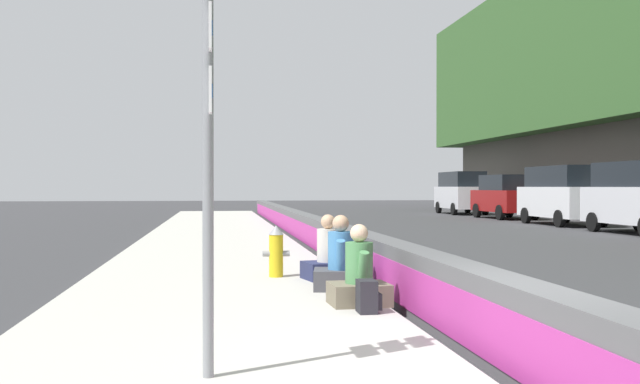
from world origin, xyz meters
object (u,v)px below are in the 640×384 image
route_sign_post (209,118)px  parked_car_midline (563,194)px  fire_hydrant (276,251)px  seated_person_foreground (359,280)px  parked_car_farther (461,192)px  seated_person_middle (341,266)px  seated_person_rear (328,259)px  backpack (368,297)px  parked_car_far (505,196)px

route_sign_post → parked_car_midline: bearing=-32.2°
route_sign_post → fire_hydrant: (6.42, -1.07, -1.65)m
seated_person_foreground → parked_car_farther: bearing=-21.2°
seated_person_middle → seated_person_rear: bearing=0.2°
backpack → parked_car_midline: size_ratio=0.08×
seated_person_rear → backpack: 3.25m
backpack → parked_car_farther: bearing=-20.9°
backpack → seated_person_foreground: bearing=-1.1°
parked_car_far → seated_person_foreground: bearing=154.0°
seated_person_foreground → backpack: 0.61m
parked_car_far → parked_car_farther: 6.38m
parked_car_midline → seated_person_rear: bearing=143.7°
fire_hydrant → parked_car_farther: (30.07, -13.71, 0.77)m
seated_person_middle → seated_person_rear: (1.21, 0.01, -0.01)m
route_sign_post → seated_person_foreground: (3.34, -1.90, -1.76)m
seated_person_middle → parked_car_farther: bearing=-22.1°
parked_car_midline → route_sign_post: bearing=147.8°
seated_person_foreground → seated_person_middle: size_ratio=0.94×
seated_person_foreground → parked_car_midline: (20.39, -13.03, 0.88)m
route_sign_post → parked_car_midline: (23.73, -14.93, -0.88)m
parked_car_farther → seated_person_middle: bearing=157.9°
seated_person_middle → backpack: 2.04m
backpack → parked_car_farther: size_ratio=0.08×
parked_car_far → parked_car_midline: bearing=179.9°
route_sign_post → parked_car_farther: bearing=-22.0°
backpack → parked_car_midline: parked_car_midline is taller
seated_person_foreground → parked_car_midline: 24.21m
parked_car_farther → seated_person_rear: bearing=157.1°
seated_person_middle → parked_car_midline: (18.96, -13.02, 0.87)m
fire_hydrant → parked_car_midline: bearing=-38.7°
seated_person_rear → seated_person_middle: bearing=-179.8°
parked_car_midline → parked_car_far: size_ratio=1.05×
seated_person_rear → parked_car_midline: size_ratio=0.21×
route_sign_post → seated_person_middle: bearing=-21.7°
seated_person_middle → parked_car_midline: bearing=-34.5°
parked_car_far → parked_car_farther: (6.38, 0.16, 0.17)m
seated_person_rear → fire_hydrant: bearing=62.8°
parked_car_midline → parked_car_farther: same height
parked_car_far → seated_person_rear: bearing=151.6°
fire_hydrant → parked_car_midline: size_ratio=0.17×
seated_person_foreground → seated_person_rear: (2.65, 0.00, 0.01)m
seated_person_foreground → seated_person_rear: bearing=0.0°
seated_person_middle → backpack: bearing=179.6°
seated_person_foreground → parked_car_far: (26.76, -13.03, 0.71)m
seated_person_middle → parked_car_far: bearing=-27.2°
parked_car_midline → parked_car_far: parked_car_midline is taller
parked_car_midline → parked_car_farther: 12.75m
fire_hydrant → parked_car_far: (23.69, -13.87, 0.60)m
backpack → parked_car_farther: 36.13m
backpack → parked_car_midline: 24.73m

